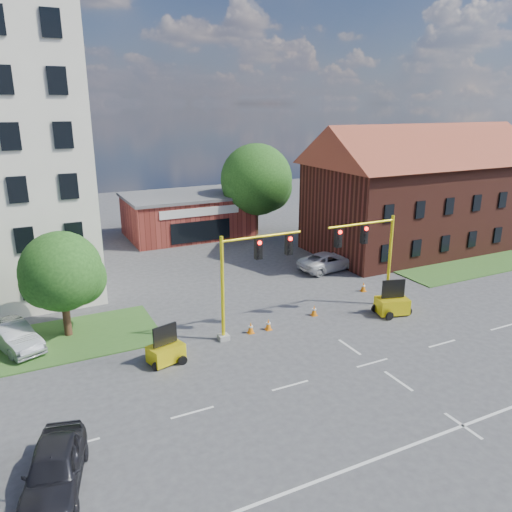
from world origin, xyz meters
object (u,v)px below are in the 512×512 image
(signal_mast_west, at_px, (249,272))
(trailer_west, at_px, (166,351))
(signal_mast_east, at_px, (371,252))
(pickup_white, at_px, (328,261))
(sedan_dark, at_px, (54,468))
(trailer_east, at_px, (392,304))

(signal_mast_west, distance_m, trailer_west, 6.40)
(signal_mast_east, bearing_deg, signal_mast_west, 180.00)
(signal_mast_west, relative_size, signal_mast_east, 1.00)
(pickup_white, height_order, sedan_dark, sedan_dark)
(signal_mast_west, height_order, trailer_west, signal_mast_west)
(signal_mast_west, relative_size, sedan_dark, 1.31)
(signal_mast_east, height_order, trailer_east, signal_mast_east)
(signal_mast_east, distance_m, sedan_dark, 21.99)
(trailer_east, bearing_deg, signal_mast_east, 136.72)
(trailer_west, bearing_deg, pickup_white, 12.93)
(trailer_west, xyz_separation_m, sedan_dark, (-6.10, -7.03, 0.17))
(signal_mast_east, xyz_separation_m, trailer_east, (0.88, -1.42, -3.22))
(signal_mast_east, xyz_separation_m, trailer_west, (-14.09, -1.10, -3.29))
(signal_mast_east, relative_size, trailer_west, 3.04)
(signal_mast_west, relative_size, pickup_white, 1.18)
(signal_mast_west, relative_size, trailer_west, 3.04)
(signal_mast_east, bearing_deg, trailer_west, -175.55)
(signal_mast_west, distance_m, trailer_east, 10.22)
(trailer_west, distance_m, trailer_east, 14.97)
(trailer_east, bearing_deg, sedan_dark, -147.39)
(pickup_white, bearing_deg, trailer_east, 164.55)
(pickup_white, relative_size, sedan_dark, 1.12)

